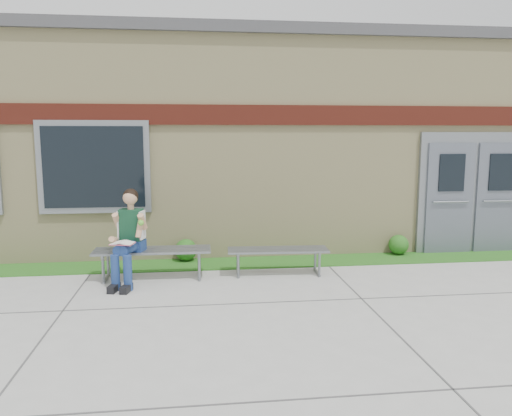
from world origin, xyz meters
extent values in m
plane|color=#9E9E99|center=(0.00, 0.00, 0.00)|extent=(80.00, 80.00, 0.00)
cube|color=#2B5416|center=(0.00, 2.60, 0.01)|extent=(16.00, 0.80, 0.02)
cube|color=beige|center=(0.00, 6.00, 2.00)|extent=(16.00, 6.00, 4.00)
cube|color=#3F3F42|center=(0.00, 6.00, 4.10)|extent=(16.20, 6.20, 0.20)
cube|color=maroon|center=(0.00, 2.97, 2.60)|extent=(16.00, 0.06, 0.35)
cube|color=slate|center=(-3.00, 2.96, 1.70)|extent=(1.90, 0.08, 1.60)
cube|color=black|center=(-3.00, 2.92, 1.70)|extent=(1.70, 0.04, 1.40)
cube|color=slate|center=(4.00, 2.96, 1.15)|extent=(2.20, 0.08, 2.30)
cube|color=#565B67|center=(3.50, 2.91, 1.05)|extent=(0.92, 0.06, 2.10)
cube|color=#565B67|center=(4.50, 2.91, 1.05)|extent=(0.92, 0.06, 2.10)
cube|color=slate|center=(-1.96, 1.86, 0.45)|extent=(1.83, 0.53, 0.04)
cube|color=slate|center=(-2.68, 1.86, 0.21)|extent=(0.05, 0.51, 0.41)
cube|color=slate|center=(-1.23, 1.86, 0.21)|extent=(0.05, 0.51, 0.41)
cube|color=slate|center=(0.04, 1.86, 0.41)|extent=(1.65, 0.54, 0.03)
cube|color=slate|center=(-0.61, 1.86, 0.18)|extent=(0.06, 0.45, 0.37)
cube|color=slate|center=(0.69, 1.86, 0.18)|extent=(0.06, 0.45, 0.37)
cube|color=navy|center=(-2.25, 1.81, 0.56)|extent=(0.41, 0.33, 0.17)
cube|color=#0D3121|center=(-2.26, 1.79, 0.88)|extent=(0.38, 0.29, 0.49)
sphere|color=tan|center=(-2.26, 1.78, 1.31)|extent=(0.27, 0.27, 0.22)
sphere|color=black|center=(-2.25, 1.80, 1.33)|extent=(0.28, 0.28, 0.23)
cylinder|color=navy|center=(-2.41, 1.57, 0.58)|extent=(0.26, 0.47, 0.16)
cylinder|color=navy|center=(-2.23, 1.52, 0.58)|extent=(0.26, 0.47, 0.16)
cylinder|color=navy|center=(-2.45, 1.32, 0.26)|extent=(0.13, 0.13, 0.53)
cylinder|color=navy|center=(-2.27, 1.27, 0.26)|extent=(0.13, 0.13, 0.53)
cube|color=black|center=(-2.47, 1.25, 0.05)|extent=(0.17, 0.29, 0.11)
cube|color=black|center=(-2.29, 1.20, 0.05)|extent=(0.17, 0.29, 0.11)
cylinder|color=tan|center=(-2.47, 1.78, 0.95)|extent=(0.15, 0.25, 0.28)
cylinder|color=tan|center=(-2.08, 1.68, 0.95)|extent=(0.15, 0.25, 0.28)
cube|color=white|center=(-2.35, 1.42, 0.68)|extent=(0.37, 0.30, 0.02)
cube|color=#C04868|center=(-2.35, 1.42, 0.67)|extent=(0.38, 0.32, 0.01)
sphere|color=#62C434|center=(-2.08, 1.53, 0.96)|extent=(0.09, 0.09, 0.09)
sphere|color=#2B5416|center=(-1.46, 2.85, 0.21)|extent=(0.39, 0.39, 0.39)
sphere|color=#2B5416|center=(2.51, 2.85, 0.20)|extent=(0.37, 0.37, 0.37)
camera|label=1|loc=(-1.26, -5.93, 2.27)|focal=35.00mm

